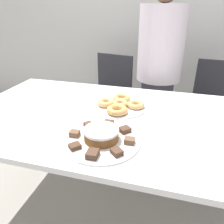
{
  "coord_description": "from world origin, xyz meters",
  "views": [
    {
      "loc": [
        0.3,
        -1.1,
        1.35
      ],
      "look_at": [
        0.01,
        -0.07,
        0.83
      ],
      "focal_mm": 35.0,
      "sensor_mm": 36.0,
      "label": 1
    }
  ],
  "objects_px": {
    "plate_cake": "(101,140)",
    "frosted_cake": "(101,134)",
    "plate_donuts": "(120,106)",
    "office_chair_left": "(108,102)",
    "office_chair_right": "(211,113)",
    "person_standing": "(158,74)"
  },
  "relations": [
    {
      "from": "office_chair_right",
      "to": "frosted_cake",
      "type": "relative_size",
      "value": 5.43
    },
    {
      "from": "office_chair_right",
      "to": "frosted_cake",
      "type": "bearing_deg",
      "value": -112.79
    },
    {
      "from": "office_chair_left",
      "to": "office_chair_right",
      "type": "height_order",
      "value": "same"
    },
    {
      "from": "person_standing",
      "to": "office_chair_left",
      "type": "distance_m",
      "value": 0.64
    },
    {
      "from": "plate_cake",
      "to": "frosted_cake",
      "type": "distance_m",
      "value": 0.03
    },
    {
      "from": "plate_cake",
      "to": "frosted_cake",
      "type": "height_order",
      "value": "frosted_cake"
    },
    {
      "from": "person_standing",
      "to": "plate_cake",
      "type": "relative_size",
      "value": 4.15
    },
    {
      "from": "office_chair_left",
      "to": "office_chair_right",
      "type": "xyz_separation_m",
      "value": [
        1.02,
        0.0,
        0.0
      ]
    },
    {
      "from": "person_standing",
      "to": "plate_donuts",
      "type": "relative_size",
      "value": 4.56
    },
    {
      "from": "office_chair_left",
      "to": "plate_donuts",
      "type": "distance_m",
      "value": 0.94
    },
    {
      "from": "person_standing",
      "to": "frosted_cake",
      "type": "relative_size",
      "value": 9.34
    },
    {
      "from": "office_chair_left",
      "to": "plate_cake",
      "type": "distance_m",
      "value": 1.31
    },
    {
      "from": "person_standing",
      "to": "office_chair_right",
      "type": "relative_size",
      "value": 1.72
    },
    {
      "from": "office_chair_left",
      "to": "frosted_cake",
      "type": "xyz_separation_m",
      "value": [
        0.33,
        -1.22,
        0.37
      ]
    },
    {
      "from": "frosted_cake",
      "to": "person_standing",
      "type": "bearing_deg",
      "value": 80.93
    },
    {
      "from": "plate_cake",
      "to": "person_standing",
      "type": "bearing_deg",
      "value": 80.93
    },
    {
      "from": "office_chair_left",
      "to": "plate_cake",
      "type": "xyz_separation_m",
      "value": [
        0.33,
        -1.22,
        0.34
      ]
    },
    {
      "from": "plate_donuts",
      "to": "person_standing",
      "type": "bearing_deg",
      "value": 75.34
    },
    {
      "from": "frosted_cake",
      "to": "office_chair_right",
      "type": "bearing_deg",
      "value": 60.33
    },
    {
      "from": "office_chair_right",
      "to": "plate_donuts",
      "type": "xyz_separation_m",
      "value": [
        -0.7,
        -0.82,
        0.34
      ]
    },
    {
      "from": "person_standing",
      "to": "office_chair_right",
      "type": "xyz_separation_m",
      "value": [
        0.52,
        0.13,
        -0.38
      ]
    },
    {
      "from": "plate_donuts",
      "to": "frosted_cake",
      "type": "relative_size",
      "value": 2.05
    }
  ]
}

